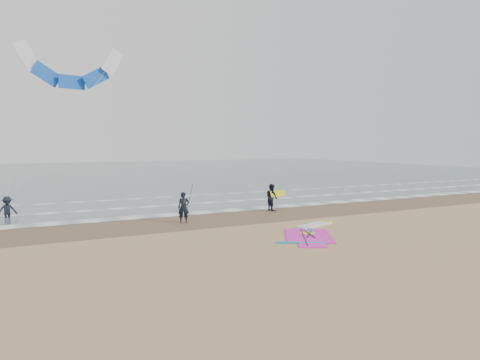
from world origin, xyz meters
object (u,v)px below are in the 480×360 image
person_wading (7,204)px  surf_kite (71,70)px  windsurf_rig (311,233)px  person_standing (184,208)px  person_walking (272,197)px

person_wading → surf_kite: size_ratio=0.16×
windsurf_rig → surf_kite: (-8.85, 15.26, 9.08)m
person_standing → windsurf_rig: bearing=-30.4°
person_walking → person_wading: size_ratio=1.07×
person_wading → surf_kite: 10.18m
person_walking → person_wading: person_walking is taller
windsurf_rig → person_walking: person_walking is taller
windsurf_rig → person_standing: 6.86m
windsurf_rig → person_walking: 7.00m
person_standing → person_walking: (6.30, 1.56, 0.02)m
person_wading → person_walking: bearing=-31.2°
person_walking → person_wading: (-14.68, 4.26, -0.05)m
person_walking → person_wading: bearing=71.7°
person_standing → person_wading: bearing=163.9°
windsurf_rig → surf_kite: 19.84m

